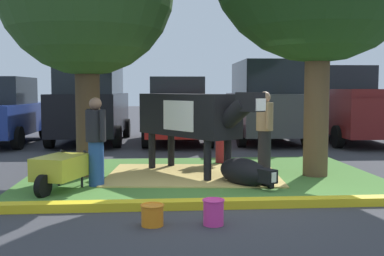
% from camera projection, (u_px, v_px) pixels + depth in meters
% --- Properties ---
extents(ground_plane, '(80.00, 80.00, 0.00)m').
position_uv_depth(ground_plane, '(230.00, 198.00, 7.32)').
color(ground_plane, '#38383D').
extents(grass_island, '(6.59, 4.62, 0.02)m').
position_uv_depth(grass_island, '(202.00, 176.00, 9.15)').
color(grass_island, '#477A33').
rests_on(grass_island, ground).
extents(curb_yellow, '(7.79, 0.24, 0.12)m').
position_uv_depth(curb_yellow, '(220.00, 204.00, 6.71)').
color(curb_yellow, yellow).
rests_on(curb_yellow, ground).
extents(hay_bedding, '(3.41, 2.69, 0.04)m').
position_uv_depth(hay_bedding, '(193.00, 175.00, 9.15)').
color(hay_bedding, tan).
rests_on(hay_bedding, ground).
extents(cow_holstein, '(2.11, 2.77, 1.61)m').
position_uv_depth(cow_holstein, '(191.00, 116.00, 9.17)').
color(cow_holstein, black).
rests_on(cow_holstein, ground).
extents(calf_lying, '(0.97, 1.29, 0.48)m').
position_uv_depth(calf_lying, '(244.00, 172.00, 8.20)').
color(calf_lying, black).
rests_on(calf_lying, ground).
extents(person_handler, '(0.49, 0.34, 1.54)m').
position_uv_depth(person_handler, '(221.00, 127.00, 10.67)').
color(person_handler, maroon).
rests_on(person_handler, ground).
extents(person_visitor_near, '(0.35, 0.45, 1.52)m').
position_uv_depth(person_visitor_near, '(96.00, 139.00, 8.10)').
color(person_visitor_near, '#23478C').
rests_on(person_visitor_near, ground).
extents(person_visitor_far, '(0.34, 0.53, 1.61)m').
position_uv_depth(person_visitor_far, '(265.00, 128.00, 9.70)').
color(person_visitor_far, black).
rests_on(person_visitor_far, ground).
extents(wheelbarrow, '(0.99, 1.60, 0.63)m').
position_uv_depth(wheelbarrow, '(60.00, 168.00, 7.75)').
color(wheelbarrow, gold).
rests_on(wheelbarrow, ground).
extents(bucket_orange, '(0.29, 0.29, 0.27)m').
position_uv_depth(bucket_orange, '(152.00, 214.00, 5.82)').
color(bucket_orange, orange).
rests_on(bucket_orange, ground).
extents(bucket_pink, '(0.27, 0.27, 0.32)m').
position_uv_depth(bucket_pink, '(213.00, 212.00, 5.85)').
color(bucket_pink, '#EA3893').
rests_on(bucket_pink, ground).
extents(sedan_blue, '(2.14, 4.46, 2.02)m').
position_uv_depth(sedan_blue, '(2.00, 111.00, 14.49)').
color(sedan_blue, navy).
rests_on(sedan_blue, ground).
extents(suv_black, '(2.25, 4.66, 2.52)m').
position_uv_depth(suv_black, '(91.00, 102.00, 14.95)').
color(suv_black, black).
rests_on(suv_black, ground).
extents(sedan_red, '(2.14, 4.46, 2.02)m').
position_uv_depth(sedan_red, '(177.00, 111.00, 14.88)').
color(sedan_red, red).
rests_on(sedan_red, ground).
extents(suv_dark_grey, '(2.25, 4.66, 2.52)m').
position_uv_depth(suv_dark_grey, '(265.00, 101.00, 15.17)').
color(suv_dark_grey, '#3D3D42').
rests_on(suv_dark_grey, ground).
extents(pickup_truck_maroon, '(2.36, 5.47, 2.42)m').
position_uv_depth(pickup_truck_maroon, '(349.00, 106.00, 15.37)').
color(pickup_truck_maroon, maroon).
rests_on(pickup_truck_maroon, ground).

